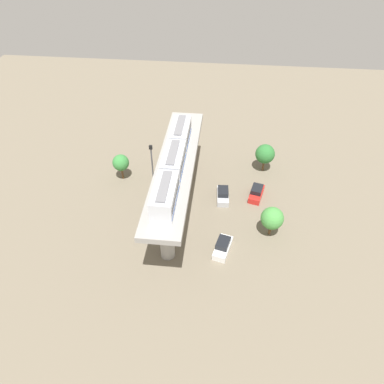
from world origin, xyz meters
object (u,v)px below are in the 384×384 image
at_px(parked_car_red, 257,193).
at_px(tree_near_viaduct, 272,218).
at_px(tree_far_corner, 265,154).
at_px(tree_mid_lot, 121,163).
at_px(signal_post, 153,175).
at_px(parked_car_white, 223,247).
at_px(train, 173,162).
at_px(parked_car_silver, 223,195).

relative_size(parked_car_red, tree_near_viaduct, 0.95).
distance_m(tree_near_viaduct, tree_far_corner, 15.32).
xyz_separation_m(tree_mid_lot, signal_post, (6.87, -6.38, 2.94)).
bearing_deg(parked_car_red, parked_car_white, -98.39).
relative_size(train, tree_far_corner, 4.06).
relative_size(parked_car_silver, tree_near_viaduct, 0.90).
bearing_deg(parked_car_red, signal_post, -151.34).
height_order(parked_car_silver, parked_car_white, same).
bearing_deg(parked_car_silver, signal_post, -167.49).
height_order(parked_car_red, tree_far_corner, tree_far_corner).
height_order(train, tree_near_viaduct, train).
distance_m(parked_car_silver, parked_car_white, 10.76).
distance_m(parked_car_white, tree_far_corner, 20.26).
xyz_separation_m(parked_car_silver, parked_car_white, (0.44, -10.75, 0.00)).
relative_size(train, parked_car_red, 4.54).
bearing_deg(parked_car_red, parked_car_silver, -154.29).
bearing_deg(train, tree_far_corner, 44.40).
xyz_separation_m(parked_car_white, parked_car_red, (4.92, 11.85, 0.00)).
distance_m(tree_near_viaduct, tree_mid_lot, 26.31).
relative_size(parked_car_red, signal_post, 0.40).
relative_size(parked_car_red, tree_far_corner, 0.89).
height_order(train, signal_post, train).
bearing_deg(tree_far_corner, train, -135.60).
bearing_deg(parked_car_silver, tree_near_viaduct, -48.54).
height_order(train, tree_mid_lot, train).
bearing_deg(tree_near_viaduct, parked_car_red, 101.40).
relative_size(parked_car_white, parked_car_red, 1.00).
bearing_deg(tree_near_viaduct, tree_far_corner, 91.06).
distance_m(train, parked_car_white, 13.32).
xyz_separation_m(train, parked_car_white, (7.35, -5.75, -9.51)).
relative_size(parked_car_red, tree_mid_lot, 0.97).
bearing_deg(tree_near_viaduct, train, 171.86).
xyz_separation_m(train, tree_mid_lot, (-10.27, 8.42, -6.99)).
height_order(tree_near_viaduct, tree_far_corner, tree_far_corner).
xyz_separation_m(parked_car_red, tree_far_corner, (1.34, 7.24, 2.64)).
distance_m(parked_car_red, signal_post, 17.07).
distance_m(parked_car_white, parked_car_red, 12.83).
bearing_deg(tree_far_corner, parked_car_silver, -128.79).
bearing_deg(parked_car_silver, parked_car_red, 8.06).
height_order(parked_car_white, tree_mid_lot, tree_mid_lot).
distance_m(parked_car_red, tree_mid_lot, 22.79).
bearing_deg(parked_car_white, train, 155.92).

